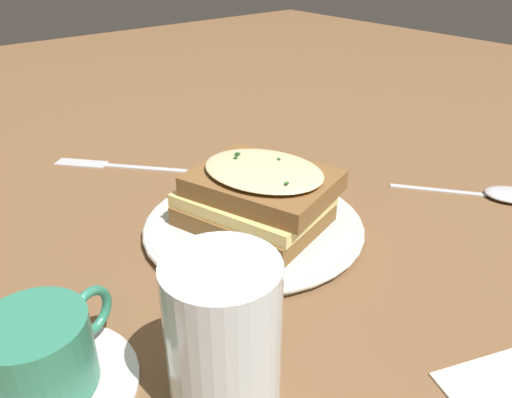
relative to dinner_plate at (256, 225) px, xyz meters
name	(u,v)px	position (x,y,z in m)	size (l,w,h in m)	color
ground_plane	(244,225)	(0.02, 0.00, -0.01)	(2.40, 2.40, 0.00)	brown
dinner_plate	(256,225)	(0.00, 0.00, 0.00)	(0.24, 0.24, 0.01)	silver
sandwich	(259,195)	(0.00, 0.00, 0.04)	(0.17, 0.15, 0.07)	brown
teacup_with_saucer	(42,360)	(-0.07, 0.25, 0.02)	(0.13, 0.13, 0.06)	white
water_glass	(224,338)	(-0.16, 0.16, 0.05)	(0.08, 0.08, 0.12)	silver
fork	(105,164)	(0.27, 0.05, -0.01)	(0.16, 0.14, 0.00)	silver
spoon	(502,194)	(-0.14, -0.28, 0.00)	(0.15, 0.13, 0.01)	silver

